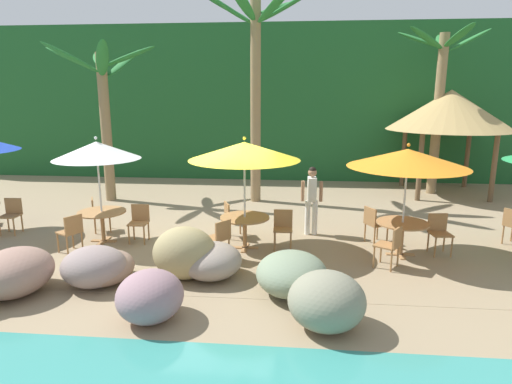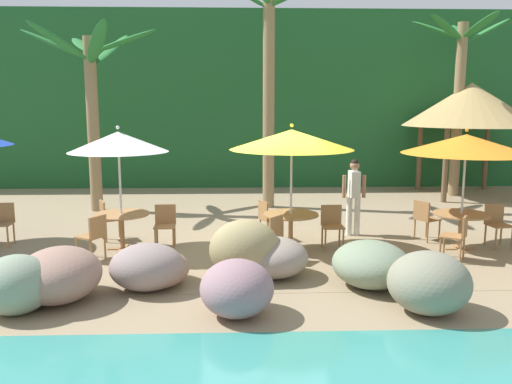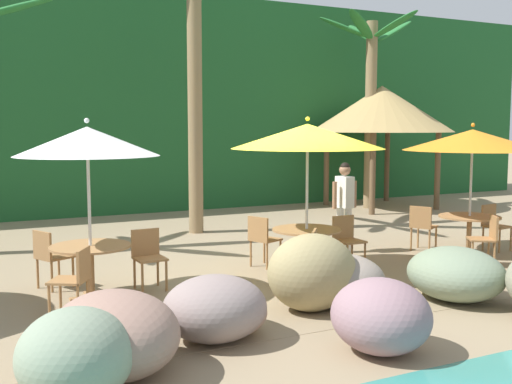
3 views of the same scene
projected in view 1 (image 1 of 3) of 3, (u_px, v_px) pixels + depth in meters
The scene contains 25 objects.
ground_plane at pixel (222, 245), 10.09m from camera, with size 120.00×120.00×0.00m, color #937F60.
terrace_deck at pixel (222, 245), 10.09m from camera, with size 18.00×5.20×0.01m.
foliage_backdrop at pixel (258, 103), 18.16m from camera, with size 28.00×2.40×6.00m.
rock_seawall at pixel (186, 278), 7.37m from camera, with size 16.78×3.14×1.00m.
chair_blue_seaward at pixel (12, 213), 10.88m from camera, with size 0.44×0.45×0.87m.
umbrella_white at pixel (97, 150), 9.87m from camera, with size 1.94×1.94×2.48m.
dining_table_white at pixel (102, 217), 10.21m from camera, with size 1.10×1.10×0.74m.
chair_white_seaward at pixel (139, 220), 10.28m from camera, with size 0.44×0.45×0.87m.
chair_white_inland at pixel (98, 212), 10.98m from camera, with size 0.57×0.56×0.87m.
chair_white_left at pixel (71, 231), 9.51m from camera, with size 0.58×0.58×0.87m.
umbrella_yellow at pixel (244, 151), 9.41m from camera, with size 2.42×2.42×2.52m.
dining_table_yellow at pixel (245, 222), 9.76m from camera, with size 1.10×1.10×0.74m.
chair_yellow_seaward at pixel (283, 226), 9.81m from camera, with size 0.43×0.44×0.87m.
chair_yellow_inland at pixel (231, 217), 10.55m from camera, with size 0.56×0.55×0.87m.
chair_yellow_left at pixel (220, 237), 9.12m from camera, with size 0.59×0.59×0.87m.
umbrella_orange at pixel (408, 158), 9.02m from camera, with size 2.48×2.48×2.43m.
dining_table_orange at pixel (402, 228), 9.36m from camera, with size 1.10×1.10×0.74m.
chair_orange_seaward at pixel (439, 231), 9.50m from camera, with size 0.47×0.48×0.87m.
chair_orange_inland at pixel (373, 222), 10.11m from camera, with size 0.58×0.57×0.87m.
chair_orange_left at pixel (391, 244), 8.67m from camera, with size 0.59×0.58×0.87m.
palm_tree_nearest at pixel (103, 94), 13.61m from camera, with size 3.66×3.38×4.89m.
palm_tree_second at pixel (255, 59), 13.28m from camera, with size 3.53×3.52×6.41m.
palm_tree_third at pixel (440, 87), 14.54m from camera, with size 2.96×3.05×5.49m.
palapa_hut at pixel (450, 110), 14.66m from camera, with size 4.13×4.13×3.53m.
waiter_in_white at pixel (312, 196), 10.65m from camera, with size 0.52×0.35×1.70m.
Camera 1 is at (1.67, -9.45, 3.45)m, focal length 30.79 mm.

